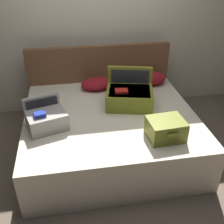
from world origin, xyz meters
TOP-DOWN VIEW (x-y plane):
  - ground_plane at (0.00, 0.00)m, footprint 12.00×12.00m
  - back_wall at (0.00, 1.65)m, footprint 8.00×0.10m
  - bed at (0.00, 0.40)m, footprint 2.00×1.83m
  - headboard at (0.00, 1.35)m, footprint 2.04×0.08m
  - hard_case_large at (0.27, 0.58)m, footprint 0.65×0.58m
  - hard_case_medium at (-0.73, 0.24)m, footprint 0.48×0.45m
  - hard_case_small at (0.49, -0.17)m, footprint 0.38×0.34m
  - pillow_near_headboard at (-0.07, 1.08)m, footprint 0.48×0.34m
  - pillow_center_head at (0.68, 1.11)m, footprint 0.52×0.35m

SIDE VIEW (x-z plane):
  - ground_plane at x=0.00m, z-range 0.00..0.00m
  - bed at x=0.00m, z-range 0.00..0.55m
  - headboard at x=0.00m, z-range 0.00..1.07m
  - pillow_near_headboard at x=-0.07m, z-range 0.55..0.70m
  - pillow_center_head at x=0.68m, z-range 0.55..0.72m
  - hard_case_small at x=0.49m, z-range 0.55..0.75m
  - hard_case_medium at x=-0.73m, z-range 0.50..0.81m
  - hard_case_large at x=0.27m, z-range 0.47..0.89m
  - back_wall at x=0.00m, z-range 0.00..2.60m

